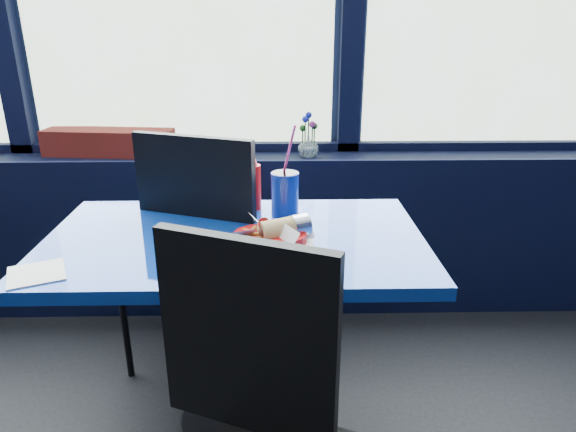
% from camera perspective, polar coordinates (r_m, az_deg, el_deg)
% --- Properties ---
extents(window_sill, '(5.00, 0.26, 0.80)m').
position_cam_1_polar(window_sill, '(2.61, -10.78, -1.80)').
color(window_sill, black).
rests_on(window_sill, ground).
extents(near_table, '(1.20, 0.70, 0.75)m').
position_cam_1_polar(near_table, '(1.72, -5.71, -7.82)').
color(near_table, black).
rests_on(near_table, ground).
extents(chair_near_back, '(0.60, 0.60, 1.03)m').
position_cam_1_polar(chair_near_back, '(2.02, -10.62, -2.80)').
color(chair_near_back, black).
rests_on(chair_near_back, ground).
extents(planter_box, '(0.61, 0.21, 0.12)m').
position_cam_1_polar(planter_box, '(2.56, -19.28, 7.74)').
color(planter_box, maroon).
rests_on(planter_box, window_sill).
extents(flower_vase, '(0.10, 0.10, 0.20)m').
position_cam_1_polar(flower_vase, '(2.39, 2.28, 8.05)').
color(flower_vase, silver).
rests_on(flower_vase, window_sill).
extents(food_basket, '(0.24, 0.22, 0.09)m').
position_cam_1_polar(food_basket, '(1.56, -1.82, -2.28)').
color(food_basket, '#B40C0C').
rests_on(food_basket, near_table).
extents(ketchup_bottle, '(0.06, 0.06, 0.22)m').
position_cam_1_polar(ketchup_bottle, '(1.85, -3.93, 3.62)').
color(ketchup_bottle, '#B40C0C').
rests_on(ketchup_bottle, near_table).
extents(soda_cup, '(0.10, 0.10, 0.32)m').
position_cam_1_polar(soda_cup, '(1.79, -0.34, 2.58)').
color(soda_cup, navy).
rests_on(soda_cup, near_table).
extents(napkin, '(0.19, 0.19, 0.00)m').
position_cam_1_polar(napkin, '(1.56, -26.19, -5.74)').
color(napkin, white).
rests_on(napkin, near_table).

